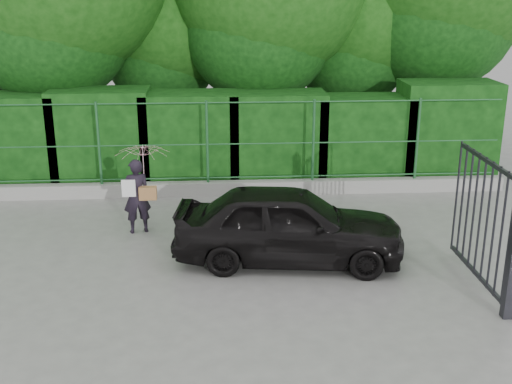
{
  "coord_description": "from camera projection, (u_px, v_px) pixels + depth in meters",
  "views": [
    {
      "loc": [
        0.6,
        -8.95,
        4.46
      ],
      "look_at": [
        1.25,
        1.3,
        1.1
      ],
      "focal_mm": 45.0,
      "sensor_mm": 36.0,
      "label": 1
    }
  ],
  "objects": [
    {
      "name": "hedge",
      "position": [
        195.0,
        138.0,
        14.73
      ],
      "size": [
        14.2,
        1.2,
        2.3
      ],
      "color": "black",
      "rests_on": "ground"
    },
    {
      "name": "fence",
      "position": [
        199.0,
        142.0,
        13.75
      ],
      "size": [
        14.13,
        0.06,
        1.8
      ],
      "color": "#20572B",
      "rests_on": "kerb"
    },
    {
      "name": "ground",
      "position": [
        180.0,
        288.0,
        9.84
      ],
      "size": [
        80.0,
        80.0,
        0.0
      ],
      "primitive_type": "plane",
      "color": "gray"
    },
    {
      "name": "kerb",
      "position": [
        190.0,
        189.0,
        14.06
      ],
      "size": [
        14.0,
        0.25,
        0.3
      ],
      "primitive_type": "cube",
      "color": "#9E9E99",
      "rests_on": "ground"
    },
    {
      "name": "gate",
      "position": [
        501.0,
        226.0,
        9.06
      ],
      "size": [
        0.22,
        2.33,
        2.36
      ],
      "color": "#24242A",
      "rests_on": "ground"
    },
    {
      "name": "woman",
      "position": [
        142.0,
        175.0,
        11.75
      ],
      "size": [
        0.97,
        0.99,
        1.67
      ],
      "color": "black",
      "rests_on": "ground"
    },
    {
      "name": "car",
      "position": [
        289.0,
        224.0,
        10.62
      ],
      "size": [
        3.95,
        1.97,
        1.29
      ],
      "primitive_type": "imported",
      "rotation": [
        0.0,
        0.0,
        1.45
      ],
      "color": "black",
      "rests_on": "ground"
    }
  ]
}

